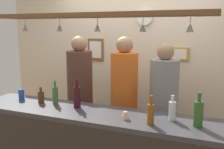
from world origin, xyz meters
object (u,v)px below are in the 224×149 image
Objects in this scene: person_left_brown_shirt at (80,88)px; bottle_wine_dark_red at (77,97)px; person_middle_orange_shirt at (124,92)px; bottle_beer_amber_tall at (151,113)px; bottle_champagne_green at (198,113)px; bottle_soda_clear at (172,110)px; picture_frame_lower_pair at (178,54)px; person_right_grey_shirt at (164,100)px; wall_clock at (145,17)px; drink_can at (21,94)px; bottle_beer_green_import at (55,95)px; picture_frame_caricature at (96,50)px; bottle_beer_brown_stubby at (41,97)px; cupcake at (126,115)px.

bottle_wine_dark_red is (0.36, -0.69, 0.09)m from person_left_brown_shirt.
bottle_beer_amber_tall is at bearing -57.36° from person_middle_orange_shirt.
person_left_brown_shirt is 1.75m from bottle_champagne_green.
bottle_soda_clear is 0.77× the size of picture_frame_lower_pair.
person_middle_orange_shirt is (0.63, -0.00, 0.00)m from person_left_brown_shirt.
person_right_grey_shirt is 7.71× the size of wall_clock.
picture_frame_lower_pair reaches higher than bottle_wine_dark_red.
person_middle_orange_shirt is 1.04m from bottle_beer_amber_tall.
drink_can is at bearing 178.23° from bottle_wine_dark_red.
bottle_soda_clear is at bearing -1.13° from bottle_beer_green_import.
picture_frame_lower_pair is (1.11, 1.31, 0.37)m from bottle_beer_green_import.
picture_frame_caricature is at bearing 136.77° from bottle_soda_clear.
bottle_wine_dark_red is 1.30× the size of bottle_soda_clear.
person_left_brown_shirt is 1.51m from bottle_soda_clear.
bottle_beer_brown_stubby reaches higher than cupcake.
person_middle_orange_shirt reaches higher than cupcake.
person_right_grey_shirt is at bearing 107.16° from bottle_soda_clear.
person_middle_orange_shirt is at bearing 140.86° from bottle_champagne_green.
bottle_beer_amber_tall is at bearing -10.53° from bottle_beer_green_import.
picture_frame_lower_pair is at bearing 49.73° from person_middle_orange_shirt.
bottle_wine_dark_red is 0.61m from cupcake.
bottle_soda_clear is 0.43m from cupcake.
bottle_beer_amber_tall is at bearing -9.98° from cupcake.
picture_frame_lower_pair is at bearing 28.72° from person_left_brown_shirt.
cupcake is (-0.19, -0.83, 0.05)m from person_right_grey_shirt.
person_right_grey_shirt is (1.13, -0.00, -0.04)m from person_left_brown_shirt.
drink_can is at bearing -140.24° from picture_frame_lower_pair.
picture_frame_lower_pair is at bearing 58.46° from bottle_wine_dark_red.
person_left_brown_shirt is at bearing 154.00° from bottle_champagne_green.
bottle_soda_clear is at bearing -44.06° from person_middle_orange_shirt.
picture_frame_lower_pair is 1.36× the size of wall_clock.
bottle_beer_amber_tall is at bearing -8.02° from bottle_beer_brown_stubby.
picture_frame_lower_pair is at bearing 105.69° from bottle_champagne_green.
bottle_wine_dark_red and bottle_champagne_green have the same top height.
person_left_brown_shirt is at bearing 81.20° from bottle_beer_brown_stubby.
bottle_beer_amber_tall is 2.13× the size of drink_can.
wall_clock is at bearing 49.95° from drink_can.
bottle_wine_dark_red is 1.00× the size of picture_frame_lower_pair.
picture_frame_caricature is (-0.08, 0.65, 0.46)m from person_left_brown_shirt.
person_left_brown_shirt is 1.26m from cupcake.
bottle_champagne_green is 1.36× the size of wall_clock.
picture_frame_caricature is (-0.14, 1.31, 0.39)m from bottle_beer_green_import.
person_left_brown_shirt reaches higher than person_right_grey_shirt.
picture_frame_caricature reaches higher than picture_frame_lower_pair.
bottle_soda_clear is (-0.23, 0.08, -0.03)m from bottle_champagne_green.
wall_clock is at bearing 75.63° from bottle_wine_dark_red.
person_left_brown_shirt is 1.04× the size of person_right_grey_shirt.
wall_clock reaches higher than drink_can.
person_middle_orange_shirt is 1.23m from drink_can.
picture_frame_caricature reaches higher than bottle_beer_amber_tall.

